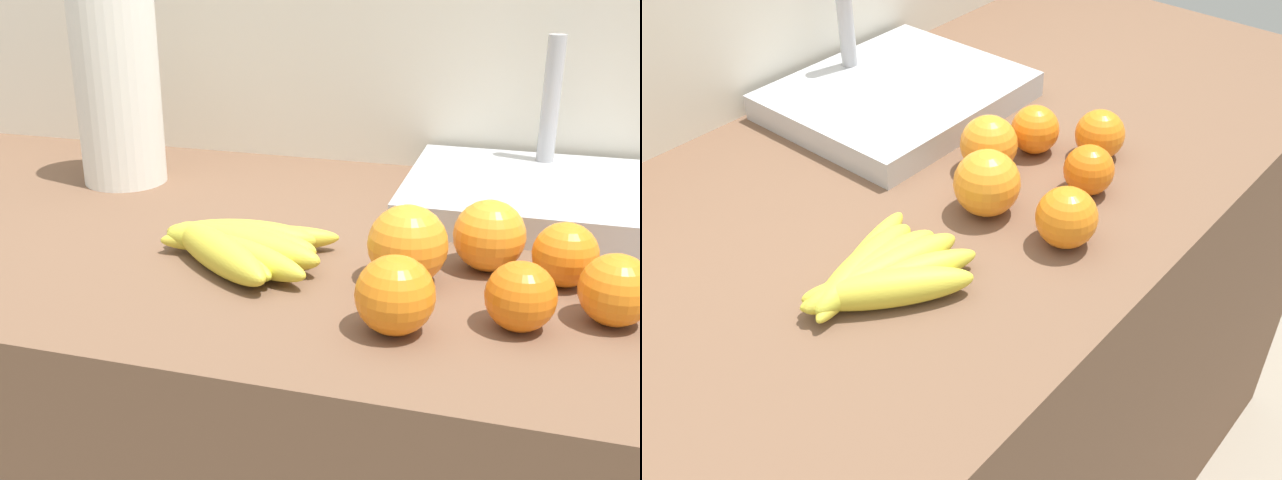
{
  "view_description": "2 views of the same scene",
  "coord_description": "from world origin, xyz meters",
  "views": [
    {
      "loc": [
        0.29,
        -0.82,
        1.19
      ],
      "look_at": [
        0.08,
        -0.11,
        0.9
      ],
      "focal_mm": 43.87,
      "sensor_mm": 36.0,
      "label": 1
    },
    {
      "loc": [
        -0.43,
        -0.56,
        1.41
      ],
      "look_at": [
        0.07,
        -0.15,
        0.9
      ],
      "focal_mm": 42.98,
      "sensor_mm": 36.0,
      "label": 2
    }
  ],
  "objects": [
    {
      "name": "wall_back",
      "position": [
        0.0,
        0.35,
        0.65
      ],
      "size": [
        2.26,
        0.06,
        1.3
      ],
      "primitive_type": "cube",
      "color": "silver",
      "rests_on": "ground"
    },
    {
      "name": "banana_bunch",
      "position": [
        -0.01,
        -0.1,
        0.88
      ],
      "size": [
        0.2,
        0.17,
        0.04
      ],
      "color": "gold",
      "rests_on": "counter"
    },
    {
      "name": "orange_front",
      "position": [
        0.25,
        -0.04,
        0.9
      ],
      "size": [
        0.08,
        0.08,
        0.08
      ],
      "primitive_type": "sphere",
      "color": "orange",
      "rests_on": "counter"
    },
    {
      "name": "orange_center",
      "position": [
        0.29,
        -0.17,
        0.89
      ],
      "size": [
        0.06,
        0.06,
        0.06
      ],
      "primitive_type": "sphere",
      "color": "orange",
      "rests_on": "counter"
    },
    {
      "name": "orange_back_right",
      "position": [
        0.18,
        -0.21,
        0.9
      ],
      "size": [
        0.07,
        0.07,
        0.07
      ],
      "primitive_type": "sphere",
      "color": "orange",
      "rests_on": "counter"
    },
    {
      "name": "orange_far_right",
      "position": [
        0.37,
        -0.13,
        0.89
      ],
      "size": [
        0.07,
        0.07,
        0.07
      ],
      "primitive_type": "sphere",
      "color": "orange",
      "rests_on": "counter"
    },
    {
      "name": "orange_right",
      "position": [
        0.17,
        -0.1,
        0.9
      ],
      "size": [
        0.08,
        0.08,
        0.08
      ],
      "primitive_type": "sphere",
      "color": "orange",
      "rests_on": "counter"
    },
    {
      "name": "orange_back_left",
      "position": [
        0.32,
        -0.06,
        0.89
      ],
      "size": [
        0.07,
        0.07,
        0.07
      ],
      "primitive_type": "sphere",
      "color": "orange",
      "rests_on": "counter"
    },
    {
      "name": "paper_towel_roll",
      "position": [
        -0.28,
        0.13,
        1.0
      ],
      "size": [
        0.12,
        0.12,
        0.32
      ],
      "color": "white",
      "rests_on": "counter"
    },
    {
      "name": "sink_basin",
      "position": [
        0.3,
        0.17,
        0.88
      ],
      "size": [
        0.34,
        0.29,
        0.21
      ],
      "color": "#B7BABF",
      "rests_on": "counter"
    }
  ]
}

